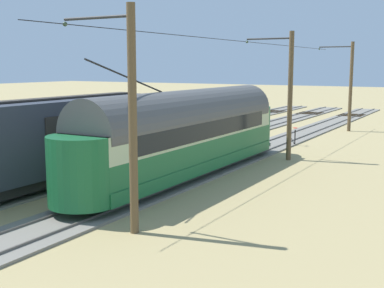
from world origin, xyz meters
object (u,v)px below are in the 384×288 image
Objects in this scene: catenary_pole_foreground at (350,85)px; boxcar_adjacent at (41,140)px; vintage_streetcar at (187,132)px; switch_stand at (295,135)px; catenary_pole_mid_far at (131,116)px; catenary_pole_mid_near at (289,94)px.

boxcar_adjacent is at bearing 75.11° from catenary_pole_foreground.
boxcar_adjacent is 28.29m from catenary_pole_foreground.
vintage_streetcar is 14.27× the size of switch_stand.
boxcar_adjacent is at bearing -22.66° from catenary_pole_mid_far.
catenary_pole_mid_far is 5.99× the size of switch_stand.
catenary_pole_mid_far is (-2.67, 8.15, 1.60)m from vintage_streetcar.
switch_stand is at bearing -75.95° from catenary_pole_mid_near.
catenary_pole_mid_far is at bearing 90.00° from catenary_pole_foreground.
switch_stand is (1.34, -5.37, -3.17)m from catenary_pole_mid_near.
vintage_streetcar is 2.38× the size of catenary_pole_mid_near.
vintage_streetcar reaches higher than boxcar_adjacent.
catenary_pole_foreground is 5.99× the size of switch_stand.
catenary_pole_foreground is (-2.67, -22.17, 1.60)m from vintage_streetcar.
catenary_pole_mid_far is (-7.26, 3.03, 1.70)m from boxcar_adjacent.
catenary_pole_mid_far is (0.00, 30.32, 0.00)m from catenary_pole_foreground.
vintage_streetcar is 12.54m from switch_stand.
switch_stand is (-5.91, -17.50, -1.46)m from boxcar_adjacent.
catenary_pole_mid_near and catenary_pole_mid_far have the same top height.
catenary_pole_foreground is at bearing -96.86° from vintage_streetcar.
boxcar_adjacent is at bearing 59.11° from catenary_pole_mid_near.
catenary_pole_foreground is 30.32m from catenary_pole_mid_far.
catenary_pole_foreground is 1.00× the size of catenary_pole_mid_near.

